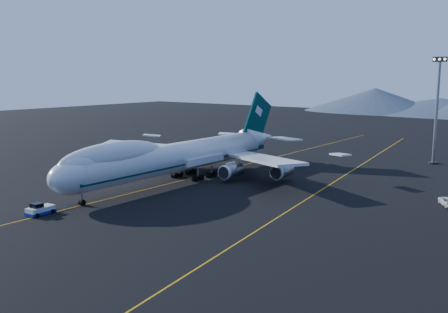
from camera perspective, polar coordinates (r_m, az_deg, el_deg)
The scene contains 6 objects.
ground at distance 113.64m, azimuth -5.20°, elevation -2.83°, with size 500.00×500.00×0.00m, color black.
taxiway_line_main at distance 113.64m, azimuth -5.20°, elevation -2.83°, with size 0.25×220.00×0.01m, color #CD920C.
taxiway_line_side at distance 105.19m, azimuth 10.81°, elevation -3.94°, with size 0.25×200.00×0.01m, color #CD920C.
boeing_747 at distance 112.59m, azimuth -5.24°, elevation 0.06°, with size 59.62×72.43×19.37m.
pushback_tug at distance 92.24m, azimuth -20.23°, elevation -5.82°, with size 3.02×4.96×2.10m.
floodlight_mast at distance 145.36m, azimuth 23.12°, elevation 4.87°, with size 3.53×2.65×28.56m.
Camera 1 is at (74.85, -82.12, 23.80)m, focal length 40.00 mm.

